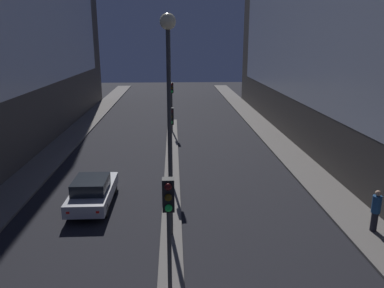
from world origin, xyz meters
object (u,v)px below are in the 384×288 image
Objects in this scene: traffic_light_far at (172,96)px; street_lamp at (169,84)px; pedestrian_on_right_sidewalk at (376,210)px; traffic_light_near at (169,218)px; car_left_lane at (93,191)px; traffic_light_mid at (171,128)px.

street_lamp is at bearing -90.00° from traffic_light_far.
pedestrian_on_right_sidewalk is at bearing -0.97° from street_lamp.
car_left_lane is (-3.82, 7.92, -2.48)m from traffic_light_near.
traffic_light_near is at bearing -90.00° from traffic_light_mid.
street_lamp is (0.00, -5.74, 3.01)m from traffic_light_mid.
street_lamp reaches higher than traffic_light_near.
traffic_light_near is 1.00× the size of traffic_light_mid.
traffic_light_mid is at bearing 90.00° from traffic_light_near.
street_lamp is 4.79× the size of pedestrian_on_right_sidewalk.
street_lamp reaches higher than pedestrian_on_right_sidewalk.
pedestrian_on_right_sidewalk is (8.43, -0.14, -5.16)m from street_lamp.
pedestrian_on_right_sidewalk reaches higher than car_left_lane.
traffic_light_near reaches higher than pedestrian_on_right_sidewalk.
street_lamp reaches higher than traffic_light_far.
street_lamp is at bearing -90.00° from traffic_light_mid.
traffic_light_mid is at bearing 145.10° from pedestrian_on_right_sidewalk.
traffic_light_far is at bearing 75.51° from car_left_lane.
traffic_light_mid is at bearing 90.00° from street_lamp.
car_left_lane is at bearing -146.16° from traffic_light_mid.
street_lamp reaches higher than traffic_light_mid.
street_lamp is 1.97× the size of car_left_lane.
traffic_light_mid is 0.97× the size of car_left_lane.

